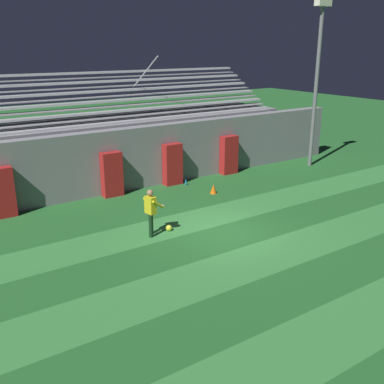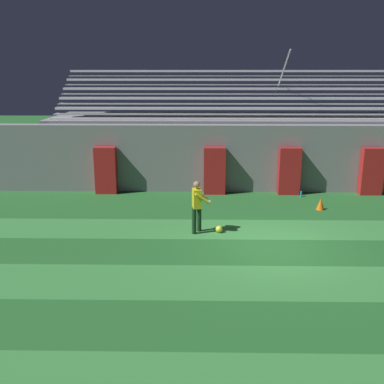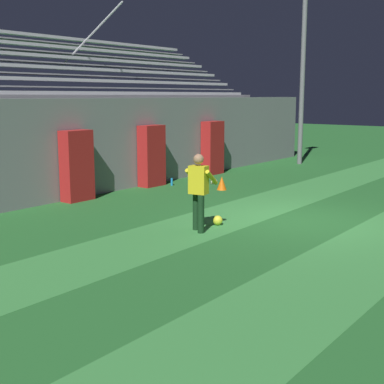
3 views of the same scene
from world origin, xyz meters
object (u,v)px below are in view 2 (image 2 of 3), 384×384
at_px(padding_pillar_gate_left, 215,171).
at_px(padding_pillar_far_left, 106,170).
at_px(soccer_ball, 219,229).
at_px(traffic_cone, 320,204).
at_px(padding_pillar_gate_right, 289,171).
at_px(padding_pillar_far_right, 371,171).
at_px(goalkeeper, 197,203).
at_px(water_bottle, 301,194).

height_order(padding_pillar_gate_left, padding_pillar_far_left, same).
bearing_deg(soccer_ball, traffic_cone, 33.28).
relative_size(padding_pillar_gate_left, padding_pillar_gate_right, 1.00).
xyz_separation_m(padding_pillar_gate_left, padding_pillar_far_right, (6.43, 0.00, 0.00)).
distance_m(padding_pillar_far_left, soccer_ball, 6.58).
relative_size(goalkeeper, soccer_ball, 7.59).
distance_m(padding_pillar_gate_left, traffic_cone, 4.49).
height_order(padding_pillar_gate_left, soccer_ball, padding_pillar_gate_left).
bearing_deg(goalkeeper, padding_pillar_far_right, 33.46).
relative_size(padding_pillar_far_right, traffic_cone, 4.63).
height_order(padding_pillar_far_left, goalkeeper, padding_pillar_far_left).
relative_size(padding_pillar_gate_right, soccer_ball, 8.84).
relative_size(padding_pillar_gate_left, padding_pillar_far_right, 1.00).
height_order(goalkeeper, traffic_cone, goalkeeper).
height_order(soccer_ball, water_bottle, water_bottle).
relative_size(padding_pillar_gate_right, water_bottle, 8.11).
bearing_deg(padding_pillar_far_right, padding_pillar_gate_right, 180.00).
relative_size(padding_pillar_gate_right, padding_pillar_far_right, 1.00).
bearing_deg(padding_pillar_gate_right, padding_pillar_far_left, 180.00).
relative_size(goalkeeper, water_bottle, 6.96).
bearing_deg(padding_pillar_far_left, padding_pillar_far_right, 0.00).
bearing_deg(padding_pillar_far_right, water_bottle, -171.04).
distance_m(padding_pillar_gate_left, soccer_ball, 4.79).
xyz_separation_m(goalkeeper, water_bottle, (4.20, 4.24, -0.83)).
distance_m(padding_pillar_gate_right, soccer_ball, 5.69).
bearing_deg(water_bottle, soccer_ball, -129.50).
xyz_separation_m(padding_pillar_gate_right, padding_pillar_far_right, (3.36, 0.00, 0.00)).
bearing_deg(goalkeeper, padding_pillar_gate_left, 81.76).
relative_size(goalkeeper, traffic_cone, 3.98).
height_order(goalkeeper, soccer_ball, goalkeeper).
relative_size(padding_pillar_gate_left, traffic_cone, 4.63).
bearing_deg(padding_pillar_gate_left, padding_pillar_gate_right, 0.00).
distance_m(padding_pillar_far_right, traffic_cone, 3.49).
relative_size(soccer_ball, traffic_cone, 0.52).
distance_m(padding_pillar_far_right, soccer_ball, 8.02).
bearing_deg(soccer_ball, padding_pillar_far_left, 133.72).
xyz_separation_m(soccer_ball, water_bottle, (3.51, 4.26, 0.01)).
height_order(padding_pillar_far_right, traffic_cone, padding_pillar_far_right).
bearing_deg(padding_pillar_gate_right, soccer_ball, -123.02).
height_order(padding_pillar_far_left, padding_pillar_far_right, same).
relative_size(padding_pillar_far_left, traffic_cone, 4.63).
height_order(padding_pillar_far_left, water_bottle, padding_pillar_far_left).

